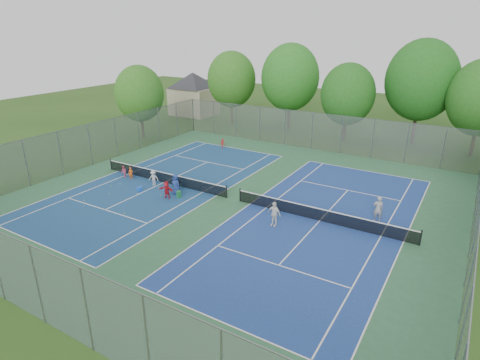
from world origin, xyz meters
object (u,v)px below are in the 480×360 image
Objects in this scene: net_left at (164,178)px; ball_crate at (140,189)px; net_right at (320,215)px; instructor at (378,209)px; ball_hopper at (179,194)px.

net_left is 2.46m from ball_crate.
net_right is 7.02× the size of instructor.
ball_hopper is (3.62, 0.56, 0.11)m from ball_crate.
ball_crate is at bearing -101.18° from net_left.
ball_hopper is at bearing -30.31° from net_left.
ball_crate is at bearing -171.27° from ball_hopper.
net_left is 23.62× the size of ball_hopper.
net_left is 7.02× the size of instructor.
net_left and net_right have the same top height.
ball_crate is 3.67m from ball_hopper.
instructor is at bearing 6.62° from net_left.
instructor is at bearing 13.91° from ball_crate.
net_left reaches higher than ball_crate.
net_right is 11.01m from ball_hopper.
instructor reaches higher than net_right.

